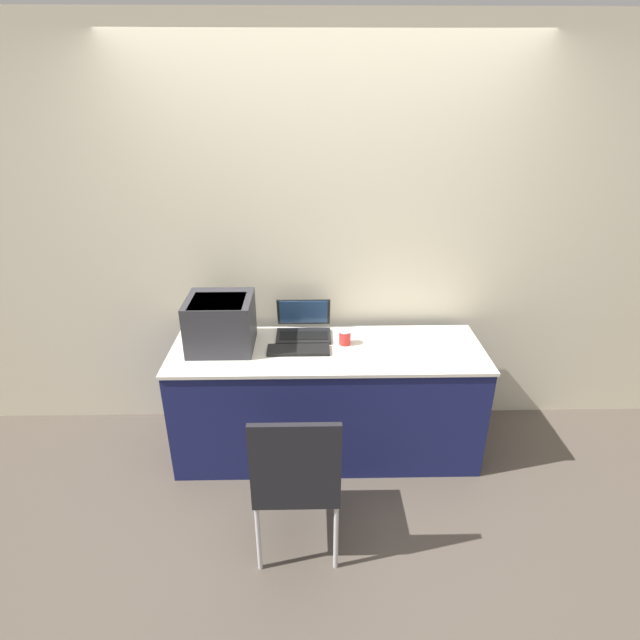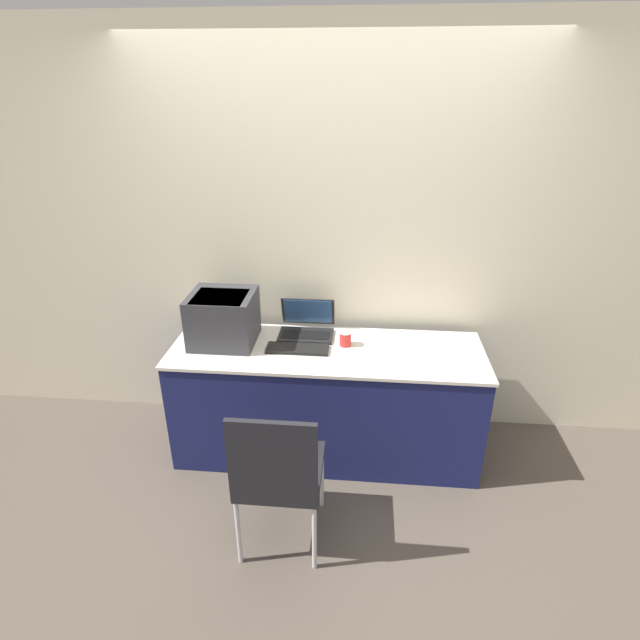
{
  "view_description": "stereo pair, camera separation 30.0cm",
  "coord_description": "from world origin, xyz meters",
  "px_view_note": "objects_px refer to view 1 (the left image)",
  "views": [
    {
      "loc": [
        -0.1,
        -2.38,
        2.22
      ],
      "look_at": [
        -0.04,
        0.33,
        0.94
      ],
      "focal_mm": 28.0,
      "sensor_mm": 36.0,
      "label": 1
    },
    {
      "loc": [
        0.2,
        -2.37,
        2.22
      ],
      "look_at": [
        -0.04,
        0.33,
        0.94
      ],
      "focal_mm": 28.0,
      "sensor_mm": 36.0,
      "label": 2
    }
  ],
  "objects_px": {
    "printer": "(220,321)",
    "chair": "(297,472)",
    "laptop_left": "(304,327)",
    "external_keyboard": "(298,350)",
    "coffee_cup": "(345,337)"
  },
  "relations": [
    {
      "from": "external_keyboard",
      "to": "coffee_cup",
      "type": "bearing_deg",
      "value": 17.51
    },
    {
      "from": "external_keyboard",
      "to": "coffee_cup",
      "type": "relative_size",
      "value": 4.0
    },
    {
      "from": "laptop_left",
      "to": "external_keyboard",
      "type": "bearing_deg",
      "value": -97.2
    },
    {
      "from": "chair",
      "to": "laptop_left",
      "type": "bearing_deg",
      "value": 88.44
    },
    {
      "from": "laptop_left",
      "to": "printer",
      "type": "bearing_deg",
      "value": -162.25
    },
    {
      "from": "printer",
      "to": "chair",
      "type": "xyz_separation_m",
      "value": [
        0.47,
        -0.85,
        -0.42
      ]
    },
    {
      "from": "laptop_left",
      "to": "chair",
      "type": "xyz_separation_m",
      "value": [
        -0.03,
        -1.01,
        -0.29
      ]
    },
    {
      "from": "external_keyboard",
      "to": "coffee_cup",
      "type": "xyz_separation_m",
      "value": [
        0.29,
        0.09,
        0.04
      ]
    },
    {
      "from": "external_keyboard",
      "to": "laptop_left",
      "type": "bearing_deg",
      "value": 82.8
    },
    {
      "from": "laptop_left",
      "to": "coffee_cup",
      "type": "bearing_deg",
      "value": -29.06
    },
    {
      "from": "printer",
      "to": "chair",
      "type": "relative_size",
      "value": 0.44
    },
    {
      "from": "printer",
      "to": "laptop_left",
      "type": "bearing_deg",
      "value": 17.75
    },
    {
      "from": "chair",
      "to": "external_keyboard",
      "type": "bearing_deg",
      "value": 90.15
    },
    {
      "from": "laptop_left",
      "to": "external_keyboard",
      "type": "distance_m",
      "value": 0.24
    },
    {
      "from": "laptop_left",
      "to": "coffee_cup",
      "type": "height_order",
      "value": "laptop_left"
    }
  ]
}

